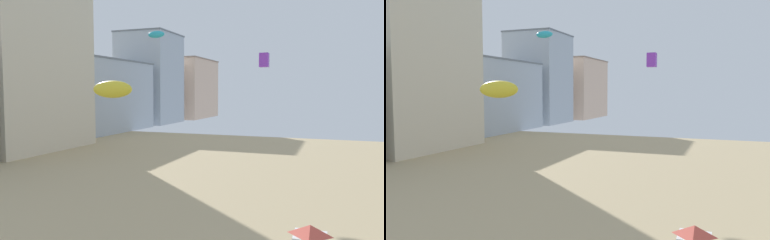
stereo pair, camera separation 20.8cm
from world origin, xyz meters
The scene contains 7 objects.
boardwalk_hotel_mid centered at (-27.80, 36.81, 9.91)m, with size 17.33×15.41×19.81m.
boardwalk_hotel_far centered at (-27.80, 58.27, 6.29)m, with size 10.47×21.06×12.57m.
boardwalk_hotel_distant centered at (-27.80, 77.26, 9.96)m, with size 11.43×13.13×19.90m.
boardwalk_hotel_furthest centered at (-27.80, 96.76, 7.83)m, with size 14.25×19.71×15.64m.
kite_purple_box centered at (6.00, 31.05, 9.57)m, with size 0.70×0.70×1.10m.
kite_yellow_parafoil centered at (0.57, 17.80, 7.21)m, with size 2.31×0.64×0.90m.
kite_cyan_parafoil centered at (-6.62, 37.54, 13.11)m, with size 1.91×0.53×0.74m.
Camera 2 is at (11.63, 1.00, 7.12)m, focal length 35.47 mm.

